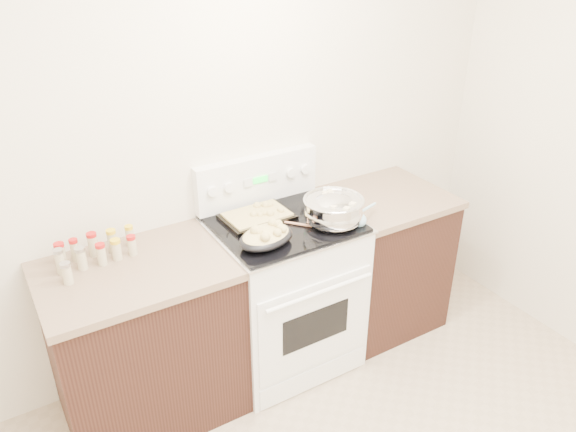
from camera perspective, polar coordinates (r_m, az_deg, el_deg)
room_shell at (r=1.53m, az=15.45°, el=-0.22°), size 4.10×3.60×2.75m
counter_left at (r=3.08m, az=-14.26°, el=-12.22°), size 0.93×0.67×0.92m
counter_right at (r=3.69m, az=9.29°, el=-4.32°), size 0.73×0.67×0.92m
kitchen_range at (r=3.31m, az=-0.49°, el=-7.47°), size 0.78×0.73×1.22m
mixing_bowl at (r=3.02m, az=4.64°, el=0.52°), size 0.39×0.39×0.19m
roasting_pan at (r=2.83m, az=-2.23°, el=-2.03°), size 0.36×0.29×0.11m
baking_sheet at (r=3.10m, az=-3.05°, el=0.08°), size 0.38×0.27×0.06m
wooden_spoon at (r=2.97m, az=0.12°, el=-1.33°), size 0.18×0.20×0.04m
blue_ladle at (r=3.05m, az=7.35°, el=-0.28°), size 0.25×0.16×0.10m
spice_jars at (r=2.88m, az=-19.24°, el=-3.42°), size 0.40×0.23×0.13m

